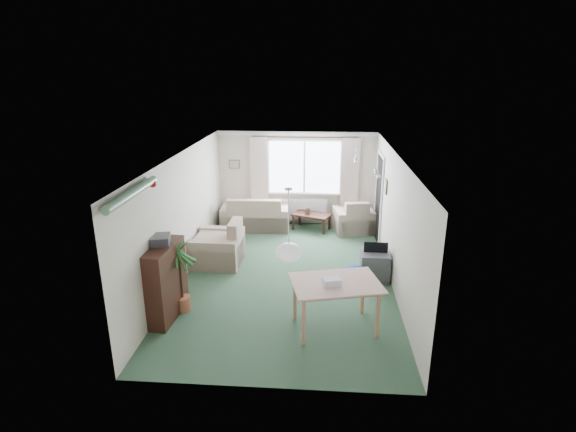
# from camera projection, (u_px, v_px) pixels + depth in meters

# --- Properties ---
(ground) EXTENTS (6.50, 6.50, 0.00)m
(ground) POSITION_uv_depth(u_px,v_px,m) (287.00, 276.00, 8.82)
(ground) COLOR #2A4731
(window) EXTENTS (1.80, 0.03, 1.30)m
(window) POSITION_uv_depth(u_px,v_px,m) (304.00, 167.00, 11.39)
(window) COLOR white
(curtain_rod) EXTENTS (2.60, 0.03, 0.03)m
(curtain_rod) POSITION_uv_depth(u_px,v_px,m) (305.00, 137.00, 11.08)
(curtain_rod) COLOR black
(curtain_left) EXTENTS (0.45, 0.08, 2.00)m
(curtain_left) POSITION_uv_depth(u_px,v_px,m) (259.00, 176.00, 11.45)
(curtain_left) COLOR beige
(curtain_right) EXTENTS (0.45, 0.08, 2.00)m
(curtain_right) POSITION_uv_depth(u_px,v_px,m) (350.00, 178.00, 11.29)
(curtain_right) COLOR beige
(radiator) EXTENTS (1.20, 0.10, 0.55)m
(radiator) POSITION_uv_depth(u_px,v_px,m) (304.00, 209.00, 11.70)
(radiator) COLOR white
(doorway) EXTENTS (0.03, 0.95, 2.00)m
(doorway) POSITION_uv_depth(u_px,v_px,m) (379.00, 199.00, 10.45)
(doorway) COLOR black
(pendant_lamp) EXTENTS (0.36, 0.36, 0.36)m
(pendant_lamp) POSITION_uv_depth(u_px,v_px,m) (288.00, 253.00, 6.16)
(pendant_lamp) COLOR white
(tinsel_garland) EXTENTS (1.60, 1.60, 0.12)m
(tinsel_garland) POSITION_uv_depth(u_px,v_px,m) (132.00, 193.00, 6.06)
(tinsel_garland) COLOR #196626
(bauble_cluster_a) EXTENTS (0.20, 0.20, 0.20)m
(bauble_cluster_a) POSITION_uv_depth(u_px,v_px,m) (356.00, 157.00, 8.88)
(bauble_cluster_a) COLOR silver
(bauble_cluster_b) EXTENTS (0.20, 0.20, 0.20)m
(bauble_cluster_b) POSITION_uv_depth(u_px,v_px,m) (378.00, 170.00, 7.73)
(bauble_cluster_b) COLOR silver
(wall_picture_back) EXTENTS (0.28, 0.03, 0.22)m
(wall_picture_back) POSITION_uv_depth(u_px,v_px,m) (234.00, 164.00, 11.50)
(wall_picture_back) COLOR brown
(wall_picture_right) EXTENTS (0.03, 0.24, 0.30)m
(wall_picture_right) POSITION_uv_depth(u_px,v_px,m) (386.00, 186.00, 9.33)
(wall_picture_right) COLOR brown
(sofa) EXTENTS (1.74, 0.99, 0.85)m
(sofa) POSITION_uv_depth(u_px,v_px,m) (255.00, 212.00, 11.36)
(sofa) COLOR beige
(sofa) RESTS_ON ground
(armchair_corner) EXTENTS (1.07, 1.03, 0.83)m
(armchair_corner) POSITION_uv_depth(u_px,v_px,m) (353.00, 215.00, 11.16)
(armchair_corner) COLOR beige
(armchair_corner) RESTS_ON ground
(armchair_left) EXTENTS (1.01, 1.06, 0.93)m
(armchair_left) POSITION_uv_depth(u_px,v_px,m) (217.00, 242.00, 9.30)
(armchair_left) COLOR beige
(armchair_left) RESTS_ON ground
(coffee_table) EXTENTS (1.04, 0.81, 0.41)m
(coffee_table) POSITION_uv_depth(u_px,v_px,m) (311.00, 222.00, 11.33)
(coffee_table) COLOR black
(coffee_table) RESTS_ON ground
(photo_frame) EXTENTS (0.12, 0.04, 0.16)m
(photo_frame) POSITION_uv_depth(u_px,v_px,m) (308.00, 211.00, 11.19)
(photo_frame) COLOR #52322A
(photo_frame) RESTS_ON coffee_table
(bookshelf) EXTENTS (0.42, 1.04, 1.25)m
(bookshelf) POSITION_uv_depth(u_px,v_px,m) (165.00, 282.00, 7.21)
(bookshelf) COLOR black
(bookshelf) RESTS_ON ground
(hifi_box) EXTENTS (0.35, 0.40, 0.14)m
(hifi_box) POSITION_uv_depth(u_px,v_px,m) (161.00, 240.00, 7.07)
(hifi_box) COLOR #323337
(hifi_box) RESTS_ON bookshelf
(houseplant) EXTENTS (0.59, 0.59, 1.33)m
(houseplant) POSITION_uv_depth(u_px,v_px,m) (180.00, 274.00, 7.38)
(houseplant) COLOR #1C501B
(houseplant) RESTS_ON ground
(dining_table) EXTENTS (1.39, 1.09, 0.77)m
(dining_table) POSITION_uv_depth(u_px,v_px,m) (335.00, 306.00, 6.95)
(dining_table) COLOR #9A7F54
(dining_table) RESTS_ON ground
(gift_box) EXTENTS (0.29, 0.24, 0.12)m
(gift_box) POSITION_uv_depth(u_px,v_px,m) (332.00, 282.00, 6.74)
(gift_box) COLOR white
(gift_box) RESTS_ON dining_table
(tv_cube) EXTENTS (0.55, 0.60, 0.54)m
(tv_cube) POSITION_uv_depth(u_px,v_px,m) (375.00, 265.00, 8.67)
(tv_cube) COLOR #3E3F43
(tv_cube) RESTS_ON ground
(pet_bed) EXTENTS (0.62, 0.62, 0.11)m
(pet_bed) POSITION_uv_depth(u_px,v_px,m) (360.00, 273.00, 8.84)
(pet_bed) COLOR navy
(pet_bed) RESTS_ON ground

